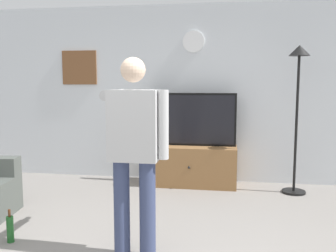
# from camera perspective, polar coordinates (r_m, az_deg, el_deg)

# --- Properties ---
(back_wall) EXTENTS (6.40, 0.10, 2.70)m
(back_wall) POSITION_cam_1_polar(r_m,az_deg,el_deg) (5.72, 2.24, 5.06)
(back_wall) COLOR silver
(back_wall) RESTS_ON ground_plane
(tv_stand) EXTENTS (1.34, 0.53, 0.59)m
(tv_stand) POSITION_cam_1_polar(r_m,az_deg,el_deg) (5.49, 3.56, -6.14)
(tv_stand) COLOR olive
(tv_stand) RESTS_ON ground_plane
(television) EXTENTS (1.31, 0.07, 0.78)m
(television) POSITION_cam_1_polar(r_m,az_deg,el_deg) (5.43, 3.66, 1.03)
(television) COLOR black
(television) RESTS_ON tv_stand
(wall_clock) EXTENTS (0.33, 0.03, 0.33)m
(wall_clock) POSITION_cam_1_polar(r_m,az_deg,el_deg) (5.67, 3.99, 12.99)
(wall_clock) COLOR white
(framed_picture) EXTENTS (0.57, 0.04, 0.53)m
(framed_picture) POSITION_cam_1_polar(r_m,az_deg,el_deg) (6.09, -13.61, 8.83)
(framed_picture) COLOR brown
(floor_lamp) EXTENTS (0.32, 0.32, 2.02)m
(floor_lamp) POSITION_cam_1_polar(r_m,az_deg,el_deg) (5.24, 19.57, 5.51)
(floor_lamp) COLOR black
(floor_lamp) RESTS_ON ground_plane
(person_standing_nearer_lamp) EXTENTS (0.60, 0.78, 1.73)m
(person_standing_nearer_lamp) POSITION_cam_1_polar(r_m,az_deg,el_deg) (3.14, -5.28, -3.11)
(person_standing_nearer_lamp) COLOR #384266
(person_standing_nearer_lamp) RESTS_ON ground_plane
(beverage_bottle) EXTENTS (0.07, 0.07, 0.32)m
(beverage_bottle) POSITION_cam_1_polar(r_m,az_deg,el_deg) (3.94, -23.36, -14.48)
(beverage_bottle) COLOR #1E5923
(beverage_bottle) RESTS_ON ground_plane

